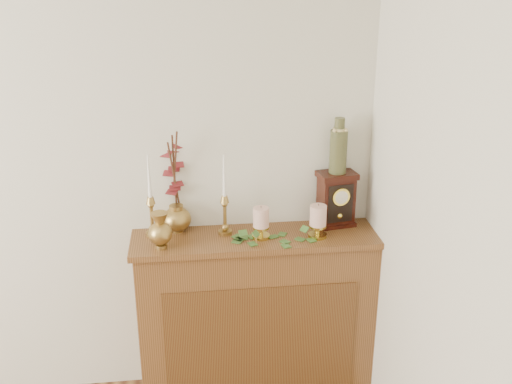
{
  "coord_description": "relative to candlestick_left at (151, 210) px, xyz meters",
  "views": [
    {
      "loc": [
        1.08,
        -0.57,
        2.2
      ],
      "look_at": [
        1.39,
        2.05,
        1.18
      ],
      "focal_mm": 42.0,
      "sensor_mm": 36.0,
      "label": 1
    }
  ],
  "objects": [
    {
      "name": "pillar_candle_right",
      "position": [
        0.81,
        -0.12,
        -0.04
      ],
      "size": [
        0.09,
        0.09,
        0.18
      ],
      "rotation": [
        0.0,
        0.0,
        0.38
      ],
      "color": "gold",
      "rests_on": "console_shelf"
    },
    {
      "name": "ginger_jar",
      "position": [
        0.12,
        0.07,
        0.1
      ],
      "size": [
        0.22,
        0.23,
        0.53
      ],
      "rotation": [
        0.0,
        0.0,
        -0.12
      ],
      "color": "#9F853F",
      "rests_on": "console_shelf"
    },
    {
      "name": "ivy_garland",
      "position": [
        0.56,
        -0.14,
        -0.12
      ],
      "size": [
        0.4,
        0.15,
        0.08
      ],
      "rotation": [
        0.0,
        0.0,
        0.12
      ],
      "color": "#386225",
      "rests_on": "console_shelf"
    },
    {
      "name": "ceramic_vase",
      "position": [
        0.93,
        0.02,
        0.27
      ],
      "size": [
        0.09,
        0.09,
        0.28
      ],
      "rotation": [
        0.0,
        0.0,
        0.17
      ],
      "color": "#1A3424",
      "rests_on": "mantel_clock"
    },
    {
      "name": "candlestick_left",
      "position": [
        0.0,
        0.0,
        0.0
      ],
      "size": [
        0.07,
        0.07,
        0.42
      ],
      "rotation": [
        0.0,
        0.0,
        0.23
      ],
      "color": "#9F853F",
      "rests_on": "console_shelf"
    },
    {
      "name": "mantel_clock",
      "position": [
        0.93,
        0.02,
        0.0
      ],
      "size": [
        0.21,
        0.16,
        0.28
      ],
      "rotation": [
        0.0,
        0.0,
        0.17
      ],
      "color": "black",
      "rests_on": "console_shelf"
    },
    {
      "name": "console_shelf",
      "position": [
        0.51,
        -0.07,
        -0.63
      ],
      "size": [
        1.24,
        0.34,
        0.93
      ],
      "color": "brown",
      "rests_on": "ground"
    },
    {
      "name": "bud_vase",
      "position": [
        0.05,
        -0.15,
        -0.05
      ],
      "size": [
        0.11,
        0.11,
        0.18
      ],
      "rotation": [
        0.0,
        0.0,
        0.3
      ],
      "color": "#9F853F",
      "rests_on": "console_shelf"
    },
    {
      "name": "candlestick_center",
      "position": [
        0.36,
        -0.02,
        -0.0
      ],
      "size": [
        0.07,
        0.07,
        0.41
      ],
      "rotation": [
        0.0,
        0.0,
        -0.21
      ],
      "color": "#9F853F",
      "rests_on": "console_shelf"
    },
    {
      "name": "pillar_candle_left",
      "position": [
        0.53,
        -0.09,
        -0.05
      ],
      "size": [
        0.09,
        0.09,
        0.17
      ],
      "rotation": [
        0.0,
        0.0,
        0.25
      ],
      "color": "gold",
      "rests_on": "console_shelf"
    }
  ]
}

